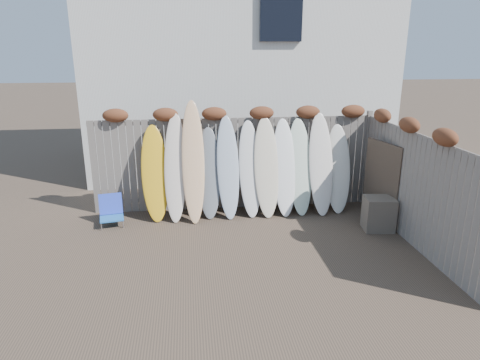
{
  "coord_description": "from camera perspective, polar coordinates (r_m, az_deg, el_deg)",
  "views": [
    {
      "loc": [
        -0.94,
        -6.52,
        3.41
      ],
      "look_at": [
        0.0,
        1.2,
        1.0
      ],
      "focal_mm": 32.0,
      "sensor_mm": 36.0,
      "label": 1
    }
  ],
  "objects": [
    {
      "name": "wooden_crate",
      "position": [
        8.75,
        18.0,
        -4.3
      ],
      "size": [
        0.61,
        0.53,
        0.65
      ],
      "primitive_type": "cube",
      "rotation": [
        0.0,
        0.0,
        -0.13
      ],
      "color": "#725F55",
      "rests_on": "ground"
    },
    {
      "name": "surfboard_9",
      "position": [
        9.21,
        10.74,
        2.08
      ],
      "size": [
        0.52,
        0.75,
        2.1
      ],
      "primitive_type": "ellipsoid",
      "rotation": [
        -0.31,
        0.0,
        -0.02
      ],
      "color": "white",
      "rests_on": "ground"
    },
    {
      "name": "surfboard_1",
      "position": [
        8.78,
        -8.63,
        1.61
      ],
      "size": [
        0.52,
        0.8,
        2.15
      ],
      "primitive_type": "ellipsoid",
      "rotation": [
        -0.31,
        0.0,
        -0.09
      ],
      "color": "silver",
      "rests_on": "ground"
    },
    {
      "name": "surfboard_10",
      "position": [
        9.41,
        12.91,
        1.47
      ],
      "size": [
        0.59,
        0.71,
        1.85
      ],
      "primitive_type": "ellipsoid",
      "rotation": [
        -0.31,
        0.0,
        -0.09
      ],
      "color": "silver",
      "rests_on": "ground"
    },
    {
      "name": "surfboard_2",
      "position": [
        8.69,
        -6.26,
        2.43
      ],
      "size": [
        0.46,
        0.85,
        2.41
      ],
      "primitive_type": "ellipsoid",
      "rotation": [
        -0.31,
        0.0,
        -0.01
      ],
      "color": "#F4B27D",
      "rests_on": "ground"
    },
    {
      "name": "surfboard_6",
      "position": [
        8.95,
        3.56,
        1.7
      ],
      "size": [
        0.53,
        0.73,
        2.04
      ],
      "primitive_type": "ellipsoid",
      "rotation": [
        -0.31,
        0.0,
        0.01
      ],
      "color": "beige",
      "rests_on": "ground"
    },
    {
      "name": "surfboard_0",
      "position": [
        8.88,
        -11.29,
        0.86
      ],
      "size": [
        0.59,
        0.73,
        1.92
      ],
      "primitive_type": "ellipsoid",
      "rotation": [
        -0.31,
        0.0,
        0.08
      ],
      "color": "gold",
      "rests_on": "ground"
    },
    {
      "name": "surfboard_3",
      "position": [
        8.88,
        -4.15,
        0.92
      ],
      "size": [
        0.51,
        0.68,
        1.84
      ],
      "primitive_type": "ellipsoid",
      "rotation": [
        -0.31,
        0.0,
        -0.04
      ],
      "color": "slate",
      "rests_on": "ground"
    },
    {
      "name": "surfboard_5",
      "position": [
        8.94,
        1.35,
        1.48
      ],
      "size": [
        0.5,
        0.72,
        1.97
      ],
      "primitive_type": "ellipsoid",
      "rotation": [
        -0.31,
        0.0,
        0.05
      ],
      "color": "silver",
      "rests_on": "ground"
    },
    {
      "name": "surfboard_7",
      "position": [
        9.04,
        5.92,
        1.66
      ],
      "size": [
        0.49,
        0.71,
        2.0
      ],
      "primitive_type": "ellipsoid",
      "rotation": [
        -0.31,
        0.0,
        -0.01
      ],
      "color": "white",
      "rests_on": "ground"
    },
    {
      "name": "beach_chair",
      "position": [
        8.97,
        -16.79,
        -3.97
      ],
      "size": [
        0.53,
        0.55,
        0.6
      ],
      "color": "blue",
      "rests_on": "ground"
    },
    {
      "name": "back_fence",
      "position": [
        9.24,
        -0.53,
        3.28
      ],
      "size": [
        6.05,
        0.28,
        2.24
      ],
      "color": "slate",
      "rests_on": "ground"
    },
    {
      "name": "surfboard_4",
      "position": [
        8.85,
        -1.61,
        1.68
      ],
      "size": [
        0.48,
        0.75,
        2.08
      ],
      "primitive_type": "ellipsoid",
      "rotation": [
        -0.31,
        0.0,
        0.04
      ],
      "color": "#A3B2C5",
      "rests_on": "ground"
    },
    {
      "name": "right_fence",
      "position": [
        8.15,
        22.26,
        -0.25
      ],
      "size": [
        0.28,
        4.4,
        2.24
      ],
      "color": "slate",
      "rests_on": "ground"
    },
    {
      "name": "house",
      "position": [
        13.09,
        -0.65,
        16.32
      ],
      "size": [
        8.5,
        5.5,
        6.33
      ],
      "color": "silver",
      "rests_on": "ground"
    },
    {
      "name": "ground",
      "position": [
        7.41,
        1.14,
        -10.16
      ],
      "size": [
        80.0,
        80.0,
        0.0
      ],
      "primitive_type": "plane",
      "color": "#493A2D"
    },
    {
      "name": "lattice_panel",
      "position": [
        9.06,
        18.31,
        -0.29
      ],
      "size": [
        0.26,
        1.08,
        1.64
      ],
      "primitive_type": "cube",
      "rotation": [
        0.0,
        0.0,
        0.19
      ],
      "color": "#412E27",
      "rests_on": "ground"
    },
    {
      "name": "surfboard_8",
      "position": [
        9.14,
        8.0,
        1.75
      ],
      "size": [
        0.51,
        0.72,
        2.0
      ],
      "primitive_type": "ellipsoid",
      "rotation": [
        -0.31,
        0.0,
        0.01
      ],
      "color": "silver",
      "rests_on": "ground"
    }
  ]
}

